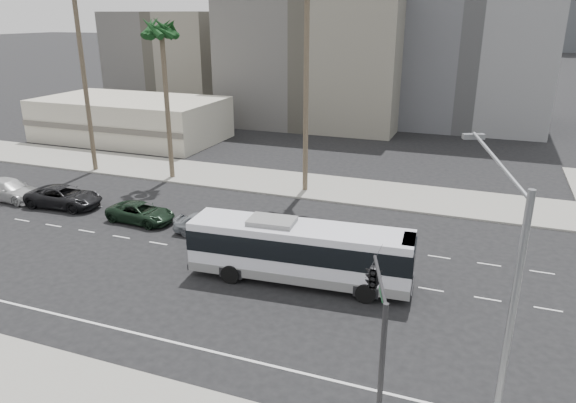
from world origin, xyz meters
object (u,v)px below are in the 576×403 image
at_px(car_a, 206,224).
at_px(palm_mid, 162,33).
at_px(city_bus, 300,250).
at_px(car_c, 64,197).
at_px(streetlight_corner, 503,312).
at_px(traffic_signal, 374,286).
at_px(car_b, 141,213).
at_px(car_d, 10,190).

bearing_deg(car_a, palm_mid, 36.15).
relative_size(city_bus, palm_mid, 0.89).
height_order(car_c, streetlight_corner, streetlight_corner).
relative_size(car_a, traffic_signal, 0.70).
bearing_deg(city_bus, streetlight_corner, -49.71).
distance_m(car_b, palm_mid, 16.62).
xyz_separation_m(city_bus, car_c, (-21.82, 5.13, -1.08)).
bearing_deg(car_c, city_bus, -106.97).
xyz_separation_m(city_bus, car_a, (-8.35, 4.10, -1.15)).
height_order(car_a, streetlight_corner, streetlight_corner).
xyz_separation_m(city_bus, car_d, (-27.32, 4.92, -1.07)).
bearing_deg(car_a, streetlight_corner, -133.50).
bearing_deg(city_bus, car_b, 157.91).
xyz_separation_m(car_d, palm_mid, (9.28, 10.05, 12.19)).
xyz_separation_m(car_a, car_b, (-5.76, 0.45, -0.05)).
bearing_deg(car_c, car_a, -98.13).
distance_m(car_a, car_d, 18.99).
relative_size(car_b, streetlight_corner, 0.49).
distance_m(city_bus, streetlight_corner, 15.17).
height_order(car_c, car_d, car_d).
bearing_deg(car_b, car_a, -91.01).
bearing_deg(car_d, car_c, -85.81).
height_order(car_a, car_b, car_a).
bearing_deg(car_c, traffic_signal, -120.68).
height_order(car_a, car_c, car_c).
bearing_deg(car_a, city_bus, -121.67).
xyz_separation_m(traffic_signal, palm_mid, (-24.05, 23.99, 7.63)).
bearing_deg(palm_mid, car_a, -48.31).
bearing_deg(car_c, car_d, 88.44).
distance_m(car_c, traffic_signal, 31.56).
xyz_separation_m(car_c, palm_mid, (3.78, 9.84, 12.20)).
xyz_separation_m(car_c, traffic_signal, (27.84, -14.16, 4.57)).
bearing_deg(car_b, city_bus, -104.43).
distance_m(car_d, traffic_signal, 36.43).
distance_m(car_a, car_b, 5.78).
relative_size(car_a, car_b, 0.88).
height_order(city_bus, traffic_signal, traffic_signal).
xyz_separation_m(car_a, traffic_signal, (14.37, -13.12, 4.64)).
bearing_deg(palm_mid, city_bus, -39.70).
bearing_deg(car_d, city_bus, -98.20).
height_order(city_bus, car_a, city_bus).
bearing_deg(city_bus, car_a, 149.62).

